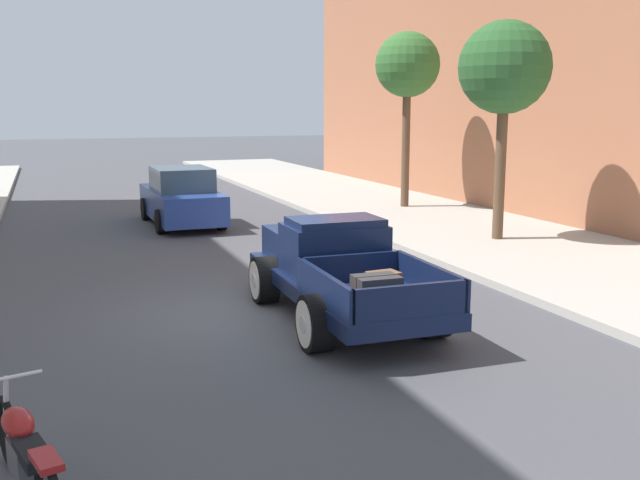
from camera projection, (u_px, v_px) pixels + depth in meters
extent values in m
plane|color=#47474C|center=(258.00, 311.00, 11.95)|extent=(140.00, 140.00, 0.00)
cube|color=#ADA89E|center=(606.00, 272.00, 14.46)|extent=(5.50, 64.00, 0.15)
cube|color=#A86647|center=(633.00, 45.00, 24.75)|extent=(12.00, 28.00, 10.85)
cube|color=#0F1938|center=(342.00, 285.00, 11.44)|extent=(1.87, 4.94, 0.24)
cube|color=#0F1938|center=(334.00, 249.00, 11.67)|extent=(1.58, 1.13, 0.80)
cube|color=#0F1938|center=(335.00, 222.00, 11.54)|extent=(1.46, 0.97, 0.12)
cube|color=#3D4C5B|center=(322.00, 234.00, 12.17)|extent=(1.33, 0.07, 0.44)
cube|color=#0F1938|center=(308.00, 244.00, 12.90)|extent=(1.35, 1.53, 0.52)
cube|color=silver|center=(295.00, 237.00, 13.64)|extent=(0.68, 0.11, 0.47)
cube|color=#0F1938|center=(378.00, 299.00, 10.11)|extent=(1.74, 2.14, 0.04)
cube|color=#0F1938|center=(324.00, 288.00, 9.81)|extent=(0.13, 2.10, 0.44)
cube|color=#0F1938|center=(430.00, 279.00, 10.34)|extent=(0.13, 2.10, 0.44)
cube|color=#0F1938|center=(411.00, 301.00, 9.14)|extent=(1.62, 0.12, 0.44)
cube|color=#0F1938|center=(351.00, 268.00, 11.01)|extent=(1.62, 0.12, 0.44)
cylinder|color=black|center=(265.00, 280.00, 12.42)|extent=(0.38, 0.81, 0.80)
cylinder|color=silver|center=(254.00, 280.00, 12.36)|extent=(0.03, 0.66, 0.66)
cylinder|color=silver|center=(254.00, 280.00, 12.35)|extent=(0.03, 0.24, 0.24)
cylinder|color=black|center=(361.00, 272.00, 13.01)|extent=(0.38, 0.81, 0.80)
cylinder|color=silver|center=(370.00, 271.00, 13.07)|extent=(0.03, 0.66, 0.66)
cylinder|color=silver|center=(371.00, 271.00, 13.07)|extent=(0.03, 0.24, 0.24)
cylinder|color=black|center=(316.00, 323.00, 9.92)|extent=(0.38, 0.81, 0.80)
cylinder|color=silver|center=(303.00, 324.00, 9.86)|extent=(0.03, 0.66, 0.66)
cylinder|color=silver|center=(303.00, 324.00, 9.85)|extent=(0.03, 0.24, 0.24)
cylinder|color=black|center=(432.00, 311.00, 10.51)|extent=(0.38, 0.81, 0.80)
cylinder|color=silver|center=(444.00, 310.00, 10.57)|extent=(0.03, 0.66, 0.66)
cylinder|color=silver|center=(444.00, 310.00, 10.57)|extent=(0.03, 0.24, 0.24)
cube|color=#2D2D33|center=(376.00, 290.00, 9.69)|extent=(0.61, 0.45, 0.40)
cube|color=#3D2D1E|center=(376.00, 290.00, 9.69)|extent=(0.62, 0.06, 0.42)
cube|color=brown|center=(383.00, 281.00, 10.43)|extent=(0.47, 0.36, 0.28)
torus|color=black|center=(7.00, 431.00, 6.76)|extent=(0.23, 0.67, 0.67)
cube|color=#4C4C51|center=(27.00, 458.00, 6.13)|extent=(0.34, 0.49, 0.28)
ellipsoid|color=maroon|center=(18.00, 423.00, 6.29)|extent=(0.38, 0.57, 0.24)
cube|color=black|center=(33.00, 453.00, 5.90)|extent=(0.35, 0.60, 0.10)
cylinder|color=silver|center=(6.00, 403.00, 6.66)|extent=(0.11, 0.26, 0.58)
cylinder|color=silver|center=(6.00, 378.00, 6.51)|extent=(0.61, 0.19, 0.04)
cube|color=maroon|center=(46.00, 460.00, 5.54)|extent=(0.27, 0.43, 0.06)
cube|color=#284293|center=(182.00, 204.00, 20.58)|extent=(1.80, 4.33, 0.80)
cube|color=#384C5B|center=(182.00, 179.00, 20.31)|extent=(1.56, 2.03, 0.64)
cylinder|color=black|center=(146.00, 209.00, 21.50)|extent=(0.23, 0.66, 0.66)
cylinder|color=black|center=(200.00, 206.00, 22.11)|extent=(0.23, 0.66, 0.66)
cylinder|color=black|center=(160.00, 222.00, 19.15)|extent=(0.23, 0.66, 0.66)
cylinder|color=black|center=(221.00, 218.00, 19.75)|extent=(0.23, 0.66, 0.66)
cylinder|color=brown|center=(500.00, 172.00, 17.40)|extent=(0.26, 0.26, 3.27)
sphere|color=#285628|center=(505.00, 67.00, 16.95)|extent=(2.18, 2.18, 2.18)
cylinder|color=brown|center=(406.00, 149.00, 23.10)|extent=(0.26, 0.26, 3.72)
sphere|color=#33662D|center=(407.00, 64.00, 22.62)|extent=(2.04, 2.04, 2.04)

